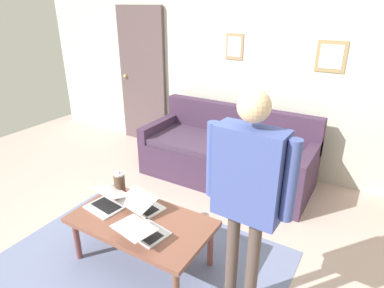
{
  "coord_description": "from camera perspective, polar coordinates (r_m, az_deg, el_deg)",
  "views": [
    {
      "loc": [
        -1.52,
        1.79,
        2.07
      ],
      "look_at": [
        -0.01,
        -0.74,
        0.8
      ],
      "focal_mm": 30.67,
      "sensor_mm": 36.0,
      "label": 1
    }
  ],
  "objects": [
    {
      "name": "area_rug",
      "position": [
        3.01,
        -9.6,
        -20.46
      ],
      "size": [
        2.34,
        1.84,
        0.01
      ],
      "primitive_type": "cube",
      "color": "slate",
      "rests_on": "ground_plane"
    },
    {
      "name": "laptop_left",
      "position": [
        2.89,
        -8.6,
        -10.36
      ],
      "size": [
        0.37,
        0.35,
        0.15
      ],
      "color": "silver",
      "rests_on": "coffee_table"
    },
    {
      "name": "back_wall",
      "position": [
        4.33,
        10.16,
        13.39
      ],
      "size": [
        7.04,
        0.11,
        2.7
      ],
      "color": "beige",
      "rests_on": "ground_plane"
    },
    {
      "name": "ground_plane",
      "position": [
        3.13,
        -7.49,
        -18.32
      ],
      "size": [
        7.68,
        7.68,
        0.0
      ],
      "primitive_type": "plane",
      "color": "#B99F95"
    },
    {
      "name": "laptop_right",
      "position": [
        2.59,
        -8.49,
        -14.76
      ],
      "size": [
        0.35,
        0.4,
        0.13
      ],
      "color": "silver",
      "rests_on": "coffee_table"
    },
    {
      "name": "coffee_table",
      "position": [
        2.82,
        -8.8,
        -13.62
      ],
      "size": [
        1.16,
        0.66,
        0.43
      ],
      "color": "brown",
      "rests_on": "ground_plane"
    },
    {
      "name": "person_standing",
      "position": [
        2.03,
        9.71,
        -7.06
      ],
      "size": [
        0.58,
        0.2,
        1.65
      ],
      "color": "#50413B",
      "rests_on": "ground_plane"
    },
    {
      "name": "couch",
      "position": [
        4.13,
        6.12,
        -2.11
      ],
      "size": [
        2.08,
        0.86,
        0.88
      ],
      "color": "#3E2940",
      "rests_on": "ground_plane"
    },
    {
      "name": "interior_door",
      "position": [
        5.16,
        -8.62,
        11.37
      ],
      "size": [
        0.82,
        0.09,
        2.05
      ],
      "color": "#564548",
      "rests_on": "ground_plane"
    },
    {
      "name": "french_press",
      "position": [
        3.07,
        -12.41,
        -6.9
      ],
      "size": [
        0.11,
        0.09,
        0.26
      ],
      "color": "#4C3323",
      "rests_on": "coffee_table"
    },
    {
      "name": "laptop_center",
      "position": [
        2.99,
        -14.58,
        -9.69
      ],
      "size": [
        0.34,
        0.35,
        0.16
      ],
      "color": "silver",
      "rests_on": "coffee_table"
    }
  ]
}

